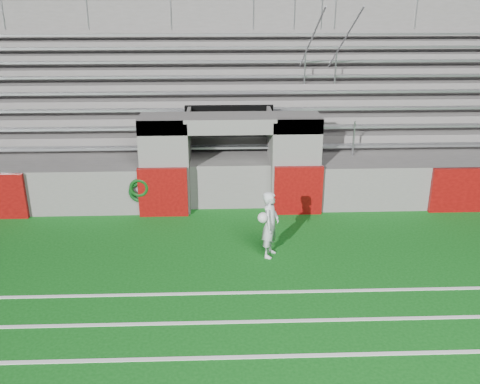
{
  "coord_description": "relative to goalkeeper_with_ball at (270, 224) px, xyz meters",
  "views": [
    {
      "loc": [
        -0.24,
        -10.31,
        5.82
      ],
      "look_at": [
        0.2,
        1.8,
        1.1
      ],
      "focal_mm": 40.0,
      "sensor_mm": 36.0,
      "label": 1
    }
  ],
  "objects": [
    {
      "name": "stadium_structure",
      "position": [
        -0.83,
        7.38,
        0.7
      ],
      "size": [
        26.0,
        8.48,
        5.42
      ],
      "color": "#5D5A58",
      "rests_on": "ground"
    },
    {
      "name": "goalkeeper_with_ball",
      "position": [
        0.0,
        0.0,
        0.0
      ],
      "size": [
        0.58,
        0.66,
        1.56
      ],
      "color": "silver",
      "rests_on": "ground"
    },
    {
      "name": "hose_coil",
      "position": [
        -3.25,
        2.34,
        -0.04
      ],
      "size": [
        0.59,
        0.15,
        0.69
      ],
      "color": "#0B3912",
      "rests_on": "ground"
    },
    {
      "name": "ground",
      "position": [
        -0.83,
        -0.59,
        -0.79
      ],
      "size": [
        90.0,
        90.0,
        0.0
      ],
      "primitive_type": "plane",
      "color": "#0D5213",
      "rests_on": "ground"
    }
  ]
}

